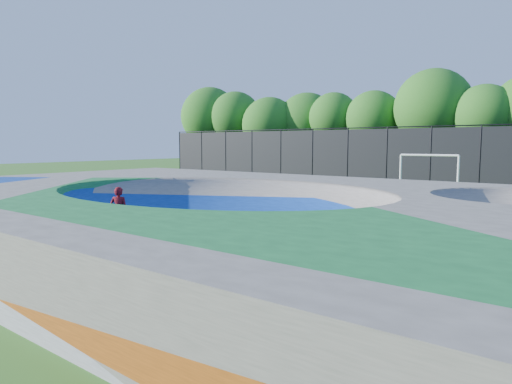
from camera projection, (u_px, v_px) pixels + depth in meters
ground at (216, 238)px, 13.78m from camera, size 120.00×120.00×0.00m
skate_deck at (216, 213)px, 13.71m from camera, size 22.00×14.00×1.50m
skater at (119, 211)px, 14.01m from camera, size 0.67×0.61×1.53m
skateboard at (120, 235)px, 14.09m from camera, size 0.74×0.67×0.05m
soccer_goal at (428, 166)px, 26.54m from camera, size 3.41×0.12×2.25m
fence at (431, 155)px, 30.14m from camera, size 48.09×0.09×4.04m
treeline at (436, 113)px, 34.37m from camera, size 52.91×7.99×8.68m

